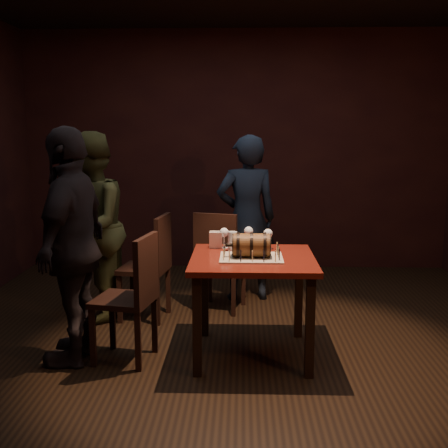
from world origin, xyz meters
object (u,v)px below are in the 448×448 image
(wine_glass_right, at_px, (268,234))
(person_back, at_px, (247,218))
(pub_table, at_px, (253,272))
(barrel_cake, at_px, (251,245))
(chair_back, at_px, (218,256))
(chair_left_rear, at_px, (152,261))
(pint_of_ale, at_px, (232,242))
(person_left_rear, at_px, (89,228))
(wine_glass_mid, at_px, (249,232))
(wine_glass_left, at_px, (224,233))
(person_left_front, at_px, (73,246))
(chair_left_front, at_px, (134,291))

(wine_glass_right, xyz_separation_m, person_back, (-0.16, 1.13, -0.06))
(pub_table, height_order, wine_glass_right, wine_glass_right)
(pub_table, distance_m, barrel_cake, 0.21)
(chair_back, distance_m, chair_left_rear, 0.61)
(pint_of_ale, bearing_deg, person_left_rear, 156.15)
(wine_glass_mid, xyz_separation_m, chair_left_rear, (-0.84, 0.42, -0.34))
(wine_glass_mid, height_order, chair_back, chair_back)
(wine_glass_left, bearing_deg, person_left_front, -158.09)
(chair_left_front, bearing_deg, person_left_front, 179.35)
(wine_glass_mid, relative_size, person_left_front, 0.09)
(chair_back, height_order, chair_left_rear, same)
(pub_table, xyz_separation_m, chair_left_front, (-0.85, -0.13, -0.12))
(pub_table, xyz_separation_m, person_left_rear, (-1.40, 0.75, 0.19))
(chair_back, height_order, person_left_rear, person_left_rear)
(chair_left_front, height_order, person_left_front, person_left_front)
(pub_table, height_order, wine_glass_left, wine_glass_left)
(chair_left_rear, height_order, chair_left_front, same)
(pub_table, bearing_deg, chair_left_front, -171.18)
(chair_left_rear, relative_size, chair_left_front, 1.00)
(chair_back, relative_size, chair_left_front, 1.00)
(wine_glass_left, bearing_deg, barrel_cake, -59.40)
(pub_table, xyz_separation_m, person_left_front, (-1.28, -0.13, 0.21))
(chair_left_rear, bearing_deg, chair_left_front, -89.36)
(wine_glass_left, relative_size, wine_glass_mid, 1.00)
(chair_left_rear, relative_size, person_left_front, 0.55)
(chair_left_front, relative_size, person_left_front, 0.55)
(wine_glass_right, xyz_separation_m, chair_left_front, (-0.97, -0.40, -0.35))
(wine_glass_left, xyz_separation_m, wine_glass_mid, (0.19, 0.06, -0.00))
(chair_left_rear, xyz_separation_m, chair_left_front, (0.01, -0.91, 0.00))
(barrel_cake, distance_m, chair_left_rear, 1.23)
(pint_of_ale, relative_size, person_left_rear, 0.09)
(wine_glass_mid, relative_size, chair_left_rear, 0.17)
(wine_glass_mid, distance_m, wine_glass_right, 0.18)
(barrel_cake, relative_size, pint_of_ale, 2.16)
(wine_glass_mid, relative_size, chair_back, 0.17)
(wine_glass_left, xyz_separation_m, chair_left_front, (-0.64, -0.43, -0.35))
(chair_back, xyz_separation_m, person_left_rear, (-1.11, -0.24, 0.30))
(wine_glass_mid, height_order, chair_left_front, chair_left_front)
(barrel_cake, xyz_separation_m, person_left_rear, (-1.39, 0.80, -0.02))
(barrel_cake, distance_m, wine_glass_mid, 0.41)
(wine_glass_mid, height_order, pint_of_ale, wine_glass_mid)
(barrel_cake, distance_m, chair_back, 1.12)
(wine_glass_left, height_order, chair_left_front, chair_left_front)
(wine_glass_left, bearing_deg, chair_left_rear, 143.34)
(barrel_cake, distance_m, person_left_rear, 1.60)
(wine_glass_right, distance_m, person_left_rear, 1.60)
(wine_glass_right, relative_size, pint_of_ale, 1.07)
(barrel_cake, distance_m, chair_left_front, 0.91)
(person_left_front, bearing_deg, wine_glass_left, 117.63)
(pub_table, distance_m, wine_glass_mid, 0.42)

